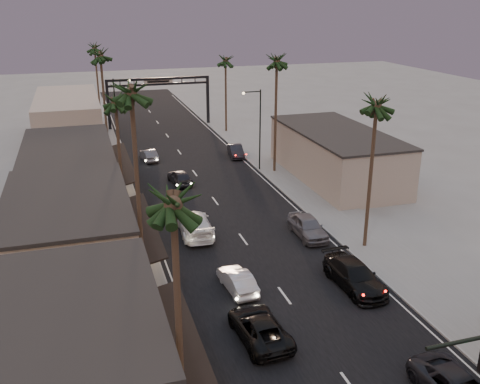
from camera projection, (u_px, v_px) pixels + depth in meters
ground at (208, 191)px, 53.42m from camera, size 200.00×200.00×0.00m
road at (197, 176)px, 57.92m from camera, size 14.00×120.00×0.02m
sidewalk_left at (103, 165)px, 61.60m from camera, size 5.00×92.00×0.12m
sidewalk_right at (259, 152)px, 66.80m from camera, size 5.00×92.00×0.12m
storefront_near at (71, 365)px, 23.74m from camera, size 8.00×12.00×5.50m
storefront_mid at (70, 238)px, 36.33m from camera, size 8.00×14.00×5.50m
storefront_far at (69, 173)px, 50.81m from camera, size 8.00×16.00×5.00m
storefront_dist at (68, 119)px, 71.33m from camera, size 8.00×20.00×6.00m
building_right at (336, 156)px, 56.41m from camera, size 8.00×18.00×5.00m
arch at (159, 90)px, 78.53m from camera, size 15.20×0.40×7.27m
streetlight_right at (258, 124)px, 58.01m from camera, size 2.13×0.30×9.00m
streetlight_left at (118, 109)px, 65.91m from camera, size 2.13×0.30×9.00m
palm_la at (173, 194)px, 19.29m from camera, size 3.20×3.20×13.20m
palm_lb at (131, 86)px, 30.32m from camera, size 3.20×3.20×15.20m
palm_lc at (115, 97)px, 43.91m from camera, size 3.20×3.20×12.20m
palm_ld at (100, 52)px, 60.34m from camera, size 3.20×3.20×14.20m
palm_ra at (377, 99)px, 37.50m from camera, size 3.20×3.20×13.20m
palm_rb at (277, 57)px, 55.16m from camera, size 3.20×3.20×14.20m
palm_rc at (225, 57)px, 73.81m from camera, size 3.20×3.20×12.20m
palm_far at (94, 45)px, 81.44m from camera, size 3.20×3.20×13.20m
oncoming_pickup at (259, 327)px, 29.93m from camera, size 2.76×5.43×1.47m
oncoming_silver at (237, 280)px, 34.99m from camera, size 1.83×4.35×1.40m
oncoming_white at (195, 224)px, 43.29m from camera, size 2.79×6.25×1.78m
oncoming_dgrey at (180, 177)px, 55.17m from camera, size 2.28×4.55×1.49m
oncoming_grey_far at (149, 155)px, 63.20m from camera, size 1.90×4.25×1.35m
curbside_black at (355, 276)px, 35.30m from camera, size 2.61×5.91×1.69m
curbside_grey at (308, 226)px, 42.93m from camera, size 2.09×5.03×1.70m
curbside_far at (236, 151)px, 64.78m from camera, size 2.03×4.51×1.44m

